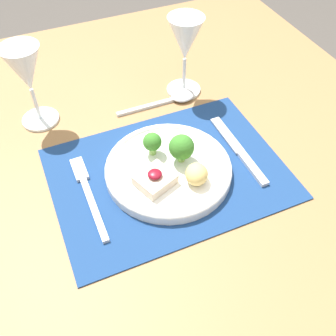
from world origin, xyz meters
TOP-DOWN VIEW (x-y plane):
  - ground_plane at (0.00, 0.00)m, footprint 8.00×8.00m
  - dining_table at (0.00, 0.00)m, footprint 1.11×1.28m
  - placemat at (0.00, 0.00)m, footprint 0.44×0.32m
  - dinner_plate at (-0.00, -0.01)m, footprint 0.24×0.24m
  - fork at (-0.15, 0.02)m, footprint 0.02×0.20m
  - knife at (0.15, -0.01)m, footprint 0.02×0.20m
  - spoon at (0.11, 0.20)m, footprint 0.19×0.05m
  - wine_glass_near at (0.14, 0.23)m, footprint 0.08×0.08m
  - wine_glass_far at (-0.19, 0.25)m, footprint 0.08×0.08m

SIDE VIEW (x-z plane):
  - ground_plane at x=0.00m, z-range 0.00..0.00m
  - dining_table at x=0.00m, z-range 0.29..1.05m
  - placemat at x=0.00m, z-range 0.76..0.76m
  - fork at x=-0.15m, z-range 0.76..0.77m
  - knife at x=0.15m, z-range 0.76..0.77m
  - spoon at x=0.11m, z-range 0.76..0.78m
  - dinner_plate at x=0.00m, z-range 0.74..0.82m
  - wine_glass_far at x=-0.19m, z-range 0.79..0.97m
  - wine_glass_near at x=0.14m, z-range 0.80..0.98m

